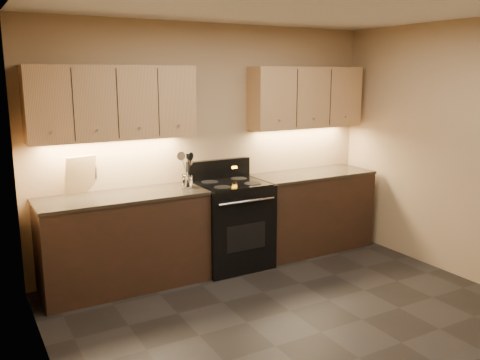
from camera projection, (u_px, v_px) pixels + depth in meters
name	position (u px, v px, depth m)	size (l,w,h in m)	color
floor	(321.00, 332.00, 4.15)	(4.00, 4.00, 0.00)	black
wall_back	(210.00, 145.00, 5.58)	(4.00, 0.04, 2.60)	tan
wall_left	(53.00, 210.00, 2.91)	(0.04, 4.00, 2.60)	tan
counter_left	(124.00, 241.00, 4.97)	(1.62, 0.62, 0.93)	black
counter_right	(311.00, 211.00, 6.07)	(1.46, 0.62, 0.93)	black
stove	(231.00, 223.00, 5.52)	(0.76, 0.68, 1.14)	black
upper_cab_left	(113.00, 103.00, 4.82)	(1.60, 0.30, 0.70)	tan
upper_cab_right	(306.00, 97.00, 5.92)	(1.44, 0.30, 0.70)	tan
outlet_plate	(92.00, 172.00, 4.99)	(0.09, 0.01, 0.12)	#B2B5BA
utensil_crock	(187.00, 182.00, 5.18)	(0.13, 0.13, 0.13)	white
cutting_board	(80.00, 175.00, 4.88)	(0.30, 0.02, 0.38)	tan
wooden_spoon	(185.00, 173.00, 5.14)	(0.06, 0.06, 0.28)	tan
black_spoon	(187.00, 169.00, 5.17)	(0.06, 0.06, 0.34)	black
black_turner	(188.00, 170.00, 5.15)	(0.08, 0.08, 0.34)	black
steel_skimmer	(190.00, 169.00, 5.15)	(0.09, 0.09, 0.35)	silver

